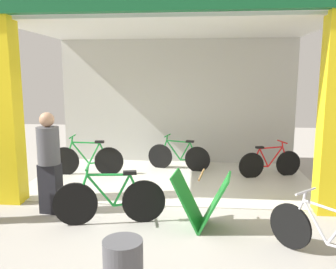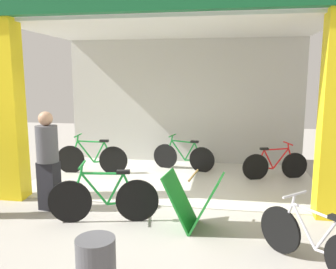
{
  "view_description": "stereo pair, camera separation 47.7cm",
  "coord_description": "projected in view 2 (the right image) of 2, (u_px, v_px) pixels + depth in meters",
  "views": [
    {
      "loc": [
        0.62,
        -5.8,
        2.26
      ],
      "look_at": [
        0.0,
        0.83,
        1.15
      ],
      "focal_mm": 37.25,
      "sensor_mm": 36.0,
      "label": 1
    },
    {
      "loc": [
        1.09,
        -5.74,
        2.26
      ],
      "look_at": [
        0.0,
        0.83,
        1.15
      ],
      "focal_mm": 37.25,
      "sensor_mm": 36.0,
      "label": 2
    }
  ],
  "objects": [
    {
      "name": "bicycle_parked_1",
      "position": [
        313.0,
        242.0,
        4.1
      ],
      "size": [
        1.07,
        1.17,
        0.85
      ],
      "color": "black",
      "rests_on": "ground"
    },
    {
      "name": "sandwich_board_sign",
      "position": [
        193.0,
        202.0,
        5.19
      ],
      "size": [
        0.92,
        0.7,
        0.85
      ],
      "color": "#197226",
      "rests_on": "ground"
    },
    {
      "name": "bicycle_inside_2",
      "position": [
        275.0,
        165.0,
        7.69
      ],
      "size": [
        1.44,
        0.53,
        0.82
      ],
      "color": "black",
      "rests_on": "ground"
    },
    {
      "name": "bicycle_inside_1",
      "position": [
        183.0,
        157.0,
        8.43
      ],
      "size": [
        1.53,
        0.48,
        0.86
      ],
      "color": "black",
      "rests_on": "ground"
    },
    {
      "name": "pedestrian_2",
      "position": [
        48.0,
        159.0,
        5.88
      ],
      "size": [
        0.41,
        0.41,
        1.69
      ],
      "color": "black",
      "rests_on": "ground"
    },
    {
      "name": "bicycle_parked_0",
      "position": [
        104.0,
        199.0,
        5.43
      ],
      "size": [
        1.69,
        0.5,
        0.94
      ],
      "color": "black",
      "rests_on": "ground"
    },
    {
      "name": "shop_facade",
      "position": [
        175.0,
        82.0,
        7.46
      ],
      "size": [
        6.25,
        3.62,
        4.0
      ],
      "color": "beige",
      "rests_on": "ground"
    },
    {
      "name": "ground_plane",
      "position": [
        160.0,
        206.0,
        6.14
      ],
      "size": [
        20.1,
        20.1,
        0.0
      ],
      "primitive_type": "plane",
      "color": "#9E9991",
      "rests_on": "ground"
    },
    {
      "name": "bicycle_inside_0",
      "position": [
        92.0,
        158.0,
        8.13
      ],
      "size": [
        1.68,
        0.46,
        0.93
      ],
      "color": "black",
      "rests_on": "ground"
    }
  ]
}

